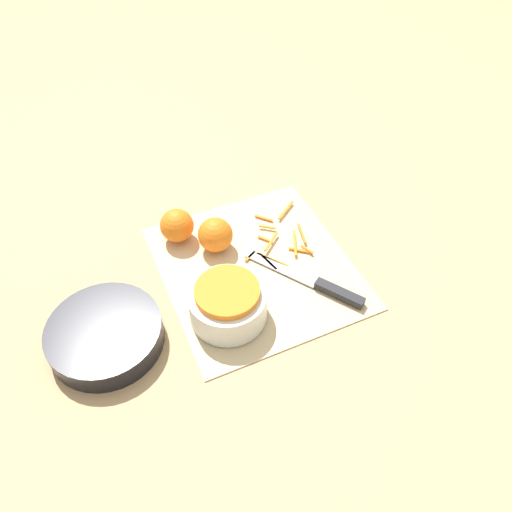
{
  "coord_description": "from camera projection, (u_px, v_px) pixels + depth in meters",
  "views": [
    {
      "loc": [
        -0.62,
        0.28,
        0.78
      ],
      "look_at": [
        0.0,
        0.0,
        0.04
      ],
      "focal_mm": 35.0,
      "sensor_mm": 36.0,
      "label": 1
    }
  ],
  "objects": [
    {
      "name": "peel_pile",
      "position": [
        280.0,
        240.0,
        1.08
      ],
      "size": [
        0.18,
        0.17,
        0.01
      ],
      "color": "orange",
      "rests_on": "cutting_board"
    },
    {
      "name": "bowl_speckled",
      "position": [
        228.0,
        303.0,
        0.92
      ],
      "size": [
        0.15,
        0.15,
        0.08
      ],
      "color": "silver",
      "rests_on": "cutting_board"
    },
    {
      "name": "bowl_dark",
      "position": [
        105.0,
        335.0,
        0.9
      ],
      "size": [
        0.21,
        0.21,
        0.05
      ],
      "color": "black",
      "rests_on": "ground_plane"
    },
    {
      "name": "cutting_board",
      "position": [
        256.0,
        267.0,
        1.04
      ],
      "size": [
        0.41,
        0.38,
        0.01
      ],
      "color": "#CCB284",
      "rests_on": "ground_plane"
    },
    {
      "name": "orange_right",
      "position": [
        215.0,
        235.0,
        1.04
      ],
      "size": [
        0.07,
        0.07,
        0.07
      ],
      "color": "orange",
      "rests_on": "cutting_board"
    },
    {
      "name": "knife",
      "position": [
        324.0,
        287.0,
        0.99
      ],
      "size": [
        0.23,
        0.17,
        0.02
      ],
      "rotation": [
        0.0,
        0.0,
        0.59
      ],
      "color": "#232328",
      "rests_on": "cutting_board"
    },
    {
      "name": "orange_left",
      "position": [
        177.0,
        226.0,
        1.06
      ],
      "size": [
        0.07,
        0.07,
        0.07
      ],
      "color": "orange",
      "rests_on": "cutting_board"
    },
    {
      "name": "ground_plane",
      "position": [
        256.0,
        268.0,
        1.04
      ],
      "size": [
        4.0,
        4.0,
        0.0
      ],
      "primitive_type": "plane",
      "color": "tan"
    }
  ]
}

